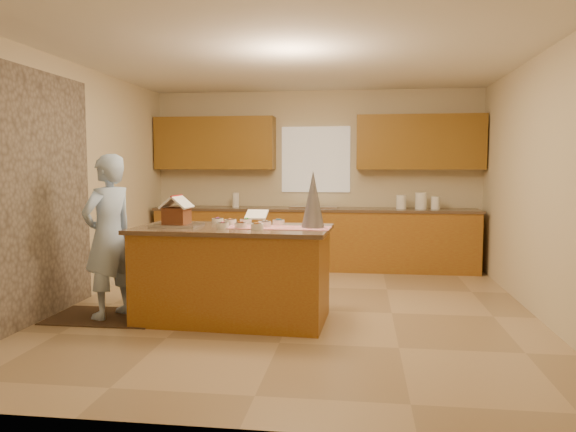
{
  "coord_description": "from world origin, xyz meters",
  "views": [
    {
      "loc": [
        0.69,
        -5.82,
        1.55
      ],
      "look_at": [
        -0.1,
        0.2,
        1.0
      ],
      "focal_mm": 34.53,
      "sensor_mm": 36.0,
      "label": 1
    }
  ],
  "objects_px": {
    "gingerbread_house": "(177,213)",
    "tinsel_tree": "(313,199)",
    "island_base": "(233,276)",
    "boy": "(109,236)"
  },
  "relations": [
    {
      "from": "gingerbread_house",
      "to": "tinsel_tree",
      "type": "bearing_deg",
      "value": 1.66
    },
    {
      "from": "gingerbread_house",
      "to": "island_base",
      "type": "bearing_deg",
      "value": 2.56
    },
    {
      "from": "island_base",
      "to": "gingerbread_house",
      "type": "xyz_separation_m",
      "value": [
        -0.57,
        -0.03,
        0.63
      ]
    },
    {
      "from": "island_base",
      "to": "boy",
      "type": "relative_size",
      "value": 1.11
    },
    {
      "from": "island_base",
      "to": "boy",
      "type": "bearing_deg",
      "value": -173.87
    },
    {
      "from": "tinsel_tree",
      "to": "boy",
      "type": "height_order",
      "value": "boy"
    },
    {
      "from": "tinsel_tree",
      "to": "gingerbread_house",
      "type": "height_order",
      "value": "tinsel_tree"
    },
    {
      "from": "island_base",
      "to": "gingerbread_house",
      "type": "relative_size",
      "value": 6.16
    },
    {
      "from": "tinsel_tree",
      "to": "gingerbread_house",
      "type": "relative_size",
      "value": 1.88
    },
    {
      "from": "tinsel_tree",
      "to": "gingerbread_house",
      "type": "bearing_deg",
      "value": -178.34
    }
  ]
}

